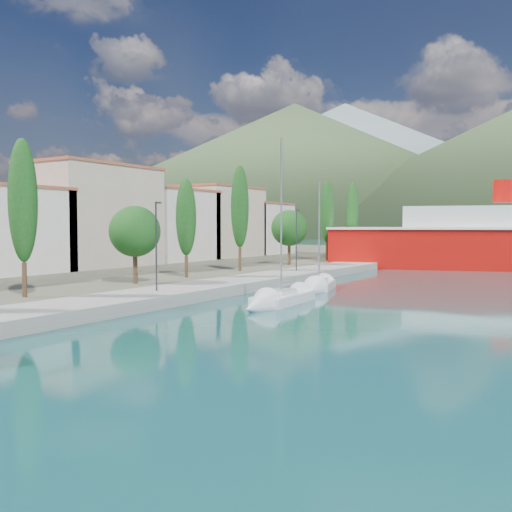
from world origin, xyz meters
The scene contains 7 objects.
quay centered at (-9.00, 26.00, 0.40)m, with size 5.00×88.00×0.80m, color gray.
land_strip centered at (-47.00, 36.00, 0.35)m, with size 70.00×148.00×0.70m, color #565644.
town_buildings centered at (-32.00, 36.91, 5.57)m, with size 9.20×69.20×11.30m.
tree_row centered at (-14.35, 32.95, 5.85)m, with size 4.19×63.73×10.79m.
lamp_posts centered at (-9.00, 14.66, 4.08)m, with size 0.15×44.69×6.06m.
sailboat_near centered at (-1.30, 17.87, 0.29)m, with size 2.71×8.37×11.87m.
sailboat_mid centered at (-2.66, 27.49, 0.28)m, with size 3.86×6.93×9.71m.
Camera 1 is at (17.05, -13.63, 5.20)m, focal length 40.00 mm.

